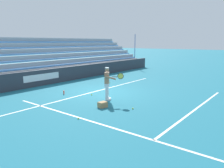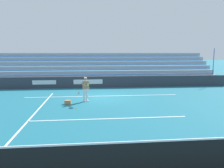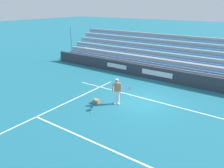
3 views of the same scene
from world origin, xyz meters
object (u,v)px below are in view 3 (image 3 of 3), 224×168
at_px(tennis_ball_by_box, 130,97).
at_px(tennis_ball_near_player, 91,112).
at_px(water_bottle, 130,88).
at_px(ball_box_cardboard, 96,101).
at_px(tennis_player, 117,91).
at_px(tennis_ball_on_baseline, 187,102).
at_px(tennis_ball_stray_back, 74,98).

xyz_separation_m(tennis_ball_by_box, tennis_ball_near_player, (0.76, 3.27, 0.00)).
distance_m(tennis_ball_near_player, water_bottle, 4.70).
bearing_deg(ball_box_cardboard, tennis_player, -150.33).
bearing_deg(tennis_ball_near_player, ball_box_cardboard, -63.54).
xyz_separation_m(tennis_player, tennis_ball_near_player, (0.55, 1.93, -0.86)).
relative_size(tennis_ball_by_box, tennis_ball_on_baseline, 1.00).
bearing_deg(tennis_ball_near_player, tennis_player, -105.80).
bearing_deg(tennis_ball_near_player, tennis_ball_stray_back, -22.37).
xyz_separation_m(ball_box_cardboard, tennis_ball_stray_back, (1.79, 0.27, -0.10)).
xyz_separation_m(ball_box_cardboard, tennis_ball_by_box, (-1.39, -2.01, -0.10)).
xyz_separation_m(tennis_player, tennis_ball_by_box, (-0.21, -1.34, -0.86)).
relative_size(ball_box_cardboard, tennis_ball_on_baseline, 6.06).
bearing_deg(water_bottle, tennis_ball_near_player, 90.83).
bearing_deg(tennis_ball_near_player, tennis_ball_on_baseline, -131.89).
distance_m(tennis_ball_near_player, tennis_ball_stray_back, 2.61).
bearing_deg(tennis_ball_on_baseline, ball_box_cardboard, 35.58).
xyz_separation_m(tennis_ball_by_box, water_bottle, (0.83, -1.43, 0.08)).
height_order(tennis_ball_by_box, tennis_ball_on_baseline, same).
bearing_deg(tennis_ball_by_box, water_bottle, -59.85).
xyz_separation_m(ball_box_cardboard, water_bottle, (-0.56, -3.44, -0.02)).
bearing_deg(tennis_ball_on_baseline, tennis_ball_by_box, 23.11).
relative_size(tennis_ball_on_baseline, tennis_ball_stray_back, 1.00).
xyz_separation_m(tennis_player, water_bottle, (0.61, -2.77, -0.78)).
bearing_deg(ball_box_cardboard, tennis_ball_on_baseline, -144.42).
relative_size(tennis_player, ball_box_cardboard, 4.29).
distance_m(tennis_player, tennis_ball_stray_back, 3.22).
distance_m(tennis_player, tennis_ball_near_player, 2.18).
xyz_separation_m(tennis_ball_near_player, tennis_ball_stray_back, (2.41, -0.99, 0.00)).
bearing_deg(ball_box_cardboard, water_bottle, -99.26).
height_order(tennis_ball_by_box, tennis_ball_near_player, same).
bearing_deg(tennis_ball_by_box, tennis_ball_near_player, 76.91).
distance_m(tennis_player, ball_box_cardboard, 1.55).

